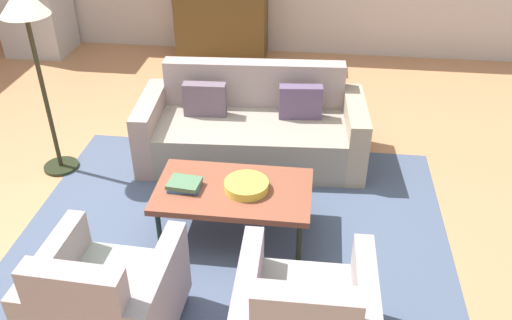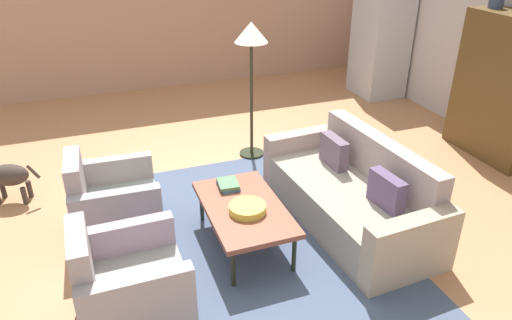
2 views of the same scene
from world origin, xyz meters
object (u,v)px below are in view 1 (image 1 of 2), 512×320
armchair_left (105,304)px  coffee_table (233,192)px  floor_lamp (27,19)px  fruit_bowl (246,186)px  book_stack (184,184)px  couch (252,128)px

armchair_left → coffee_table: bearing=65.1°
floor_lamp → coffee_table: bearing=-21.9°
coffee_table → floor_lamp: size_ratio=0.70×
fruit_bowl → book_stack: 0.48m
couch → book_stack: 1.29m
couch → fruit_bowl: 1.20m
armchair_left → floor_lamp: size_ratio=0.51×
fruit_bowl → book_stack: bearing=-175.5°
floor_lamp → armchair_left: bearing=-57.9°
couch → coffee_table: bearing=86.7°
book_stack → couch: bearing=73.3°
coffee_table → armchair_left: (-0.60, -1.17, -0.05)m
floor_lamp → book_stack: bearing=-28.1°
coffee_table → armchair_left: armchair_left is taller
armchair_left → fruit_bowl: (0.70, 1.17, 0.12)m
coffee_table → floor_lamp: (-1.79, 0.72, 1.05)m
coffee_table → armchair_left: 1.31m
armchair_left → fruit_bowl: 1.37m
couch → floor_lamp: (-1.78, -0.47, 1.16)m
fruit_bowl → couch: bearing=95.2°
coffee_table → book_stack: book_stack is taller
armchair_left → floor_lamp: (-1.18, 1.88, 1.10)m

